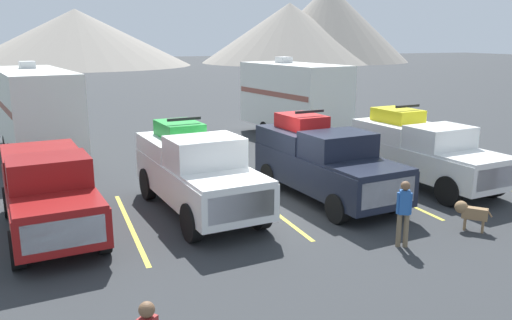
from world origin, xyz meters
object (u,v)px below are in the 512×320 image
Objects in this scene: pickup_truck_a at (48,190)px; pickup_truck_d at (421,150)px; pickup_truck_c at (323,160)px; camper_trailer_b at (294,96)px; dog at (469,211)px; pickup_truck_b at (196,169)px; camper_trailer_a at (35,107)px; person_a at (404,209)px.

pickup_truck_d is (11.54, 0.09, 0.08)m from pickup_truck_a.
pickup_truck_a is 0.98× the size of pickup_truck_d.
camper_trailer_b is (3.51, 9.33, 0.86)m from pickup_truck_c.
dog is (-1.40, -13.19, -1.54)m from camper_trailer_b.
pickup_truck_b is 1.02× the size of pickup_truck_d.
pickup_truck_d is (7.68, -0.13, -0.03)m from pickup_truck_b.
camper_trailer_a is 5.51× the size of person_a.
pickup_truck_d is 0.64× the size of camper_trailer_a.
camper_trailer_b is at bearing -1.91° from camper_trailer_a.
pickup_truck_b is at bearing -66.02° from camper_trailer_a.
camper_trailer_b is at bearing 50.82° from pickup_truck_b.
pickup_truck_a is at bearing -87.81° from camper_trailer_a.
pickup_truck_a is 0.63× the size of camper_trailer_a.
pickup_truck_d is at bearing -39.00° from camper_trailer_a.
pickup_truck_c is 4.44m from dog.
pickup_truck_c is (3.93, -0.20, -0.03)m from pickup_truck_b.
camper_trailer_b reaches higher than pickup_truck_d.
pickup_truck_d is 7.55× the size of dog.
camper_trailer_a is at bearing 113.98° from pickup_truck_b.
pickup_truck_a is 3.87m from pickup_truck_b.
camper_trailer_a is (-8.17, 9.72, 0.84)m from pickup_truck_c.
camper_trailer_a is at bearing 141.00° from pickup_truck_d.
dog is (2.25, 0.28, -0.42)m from person_a.
pickup_truck_a is 10.64m from dog.
dog is at bearing 6.97° from person_a.
pickup_truck_b is at bearing 146.12° from dog.
pickup_truck_d is 15.36m from camper_trailer_a.
pickup_truck_b is 5.76m from person_a.
camper_trailer_b reaches higher than camper_trailer_a.
pickup_truck_d is 4.31m from dog.
person_a is (8.02, -13.85, -1.09)m from camper_trailer_a.
pickup_truck_b is 7.70× the size of dog.
camper_trailer_b reaches higher than pickup_truck_b.
pickup_truck_b is 10.45m from camper_trailer_a.
pickup_truck_b is 0.78× the size of camper_trailer_b.
camper_trailer_a is 11.68m from camper_trailer_b.
camper_trailer_b is 9.93× the size of dog.
camper_trailer_b is (-0.24, 9.26, 0.86)m from pickup_truck_d.
pickup_truck_a is at bearing -179.56° from pickup_truck_d.
person_a is 2.31m from dog.
pickup_truck_b is 7.68m from pickup_truck_d.
camper_trailer_b is (11.30, 9.35, 0.94)m from pickup_truck_a.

